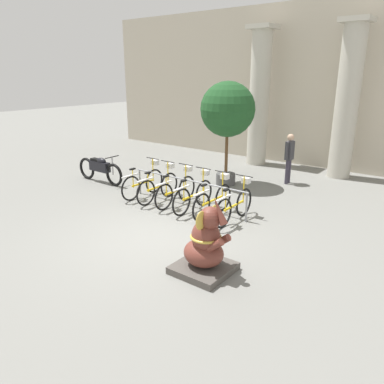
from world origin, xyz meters
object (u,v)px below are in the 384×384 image
object	(u,v)px
bicycle_4	(213,200)
bicycle_5	(235,205)
bicycle_3	(194,195)
bicycle_1	(159,186)
potted_tree	(228,111)
person_pedestrian	(289,154)
bicycle_2	(176,190)
motorcycle	(100,168)
elephant_statue	(205,247)
bicycle_0	(144,182)

from	to	relation	value
bicycle_4	bicycle_5	distance (m)	0.63
bicycle_3	bicycle_1	bearing A→B (deg)	179.78
bicycle_5	potted_tree	bearing A→B (deg)	126.42
bicycle_3	person_pedestrian	size ratio (longest dim) A/B	1.04
bicycle_5	bicycle_3	bearing A→B (deg)	179.84
bicycle_2	bicycle_3	size ratio (longest dim) A/B	1.00
potted_tree	bicycle_5	bearing A→B (deg)	-53.58
bicycle_1	bicycle_4	size ratio (longest dim) A/B	1.00
bicycle_3	motorcycle	bearing A→B (deg)	177.18
elephant_statue	potted_tree	xyz separation A→B (m)	(-2.78, 5.04, 1.84)
bicycle_4	person_pedestrian	distance (m)	3.95
bicycle_4	motorcycle	bearing A→B (deg)	177.51
bicycle_4	potted_tree	bearing A→B (deg)	116.25
bicycle_5	elephant_statue	world-z (taller)	elephant_statue
bicycle_2	elephant_statue	xyz separation A→B (m)	(2.77, -2.50, 0.09)
elephant_statue	motorcycle	world-z (taller)	elephant_statue
bicycle_0	bicycle_1	size ratio (longest dim) A/B	1.00
bicycle_0	bicycle_5	distance (m)	3.15
bicycle_1	person_pedestrian	xyz separation A→B (m)	(2.19, 3.89, 0.55)
motorcycle	potted_tree	distance (m)	4.56
bicycle_2	elephant_statue	size ratio (longest dim) A/B	1.11
motorcycle	potted_tree	xyz separation A→B (m)	(3.41, 2.38, 1.88)
bicycle_4	bicycle_5	xyz separation A→B (m)	(0.63, 0.00, 0.00)
motorcycle	bicycle_0	bearing A→B (deg)	-4.19
bicycle_0	motorcycle	size ratio (longest dim) A/B	0.80
bicycle_3	potted_tree	size ratio (longest dim) A/B	0.52
bicycle_5	person_pedestrian	bearing A→B (deg)	94.83
bicycle_3	potted_tree	bearing A→B (deg)	104.00
elephant_statue	bicycle_2	bearing A→B (deg)	137.91
bicycle_3	bicycle_5	world-z (taller)	same
bicycle_4	potted_tree	xyz separation A→B (m)	(-1.27, 2.58, 1.93)
elephant_statue	motorcycle	xyz separation A→B (m)	(-6.19, 2.66, -0.04)
bicycle_0	bicycle_3	xyz separation A→B (m)	(1.89, -0.04, 0.00)
bicycle_1	motorcycle	xyz separation A→B (m)	(-2.79, 0.19, 0.05)
elephant_statue	bicycle_5	bearing A→B (deg)	109.64
bicycle_0	bicycle_4	bearing A→B (deg)	-1.03
bicycle_5	elephant_statue	xyz separation A→B (m)	(0.88, -2.46, 0.09)
bicycle_5	bicycle_1	bearing A→B (deg)	179.81
motorcycle	bicycle_1	bearing A→B (deg)	-3.98
person_pedestrian	bicycle_4	bearing A→B (deg)	-94.41
bicycle_0	potted_tree	bearing A→B (deg)	63.76
bicycle_1	potted_tree	size ratio (longest dim) A/B	0.52
bicycle_3	bicycle_5	xyz separation A→B (m)	(1.26, -0.00, 0.00)
bicycle_2	person_pedestrian	size ratio (longest dim) A/B	1.04
bicycle_3	elephant_statue	world-z (taller)	elephant_statue
bicycle_2	person_pedestrian	distance (m)	4.20
bicycle_0	bicycle_5	xyz separation A→B (m)	(3.15, -0.04, 0.00)
bicycle_4	person_pedestrian	xyz separation A→B (m)	(0.30, 3.90, 0.55)
bicycle_0	bicycle_2	bearing A→B (deg)	-0.08
motorcycle	potted_tree	bearing A→B (deg)	34.85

